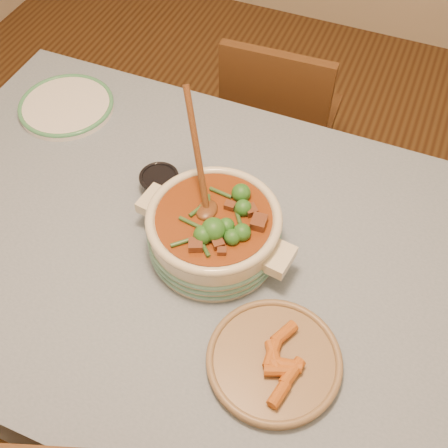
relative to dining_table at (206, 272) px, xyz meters
name	(u,v)px	position (x,y,z in m)	size (l,w,h in m)	color
floor	(211,374)	(0.00, 0.00, -0.66)	(4.50, 4.50, 0.00)	#422513
dining_table	(206,272)	(0.00, 0.00, 0.00)	(1.68, 1.08, 0.76)	brown
stew_casserole	(214,228)	(0.02, 0.02, 0.17)	(0.40, 0.34, 0.37)	beige
white_plate	(66,106)	(-0.59, 0.32, 0.10)	(0.32, 0.32, 0.02)	white
condiment_bowl	(160,182)	(-0.19, 0.14, 0.12)	(0.13, 0.13, 0.06)	black
fried_plate	(274,360)	(0.25, -0.21, 0.11)	(0.37, 0.37, 0.05)	olive
chair_far	(278,119)	(-0.08, 0.83, -0.20)	(0.40, 0.40, 0.82)	#543319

